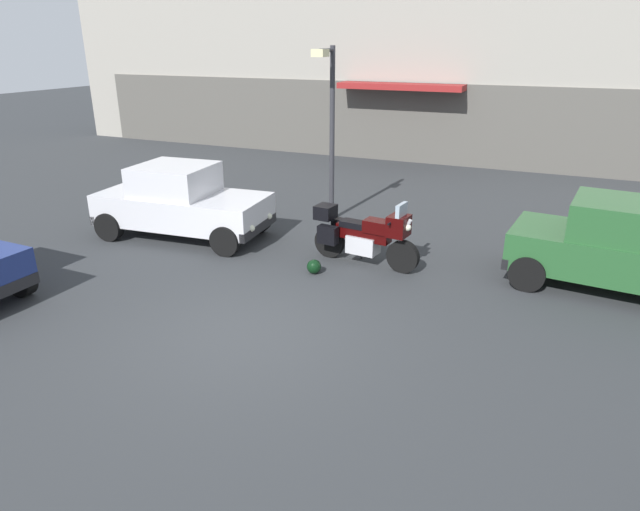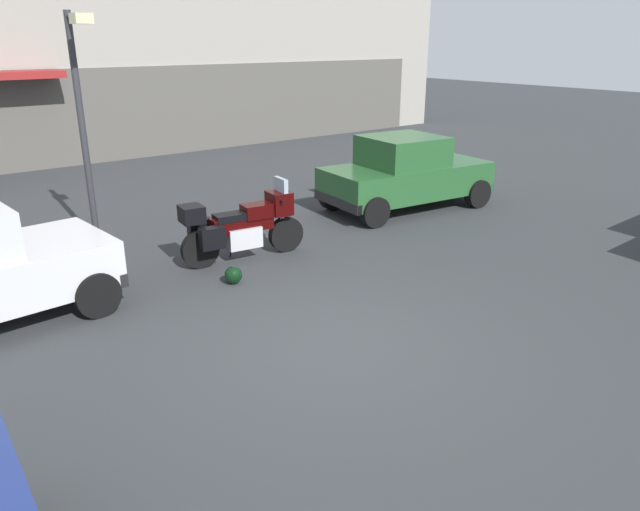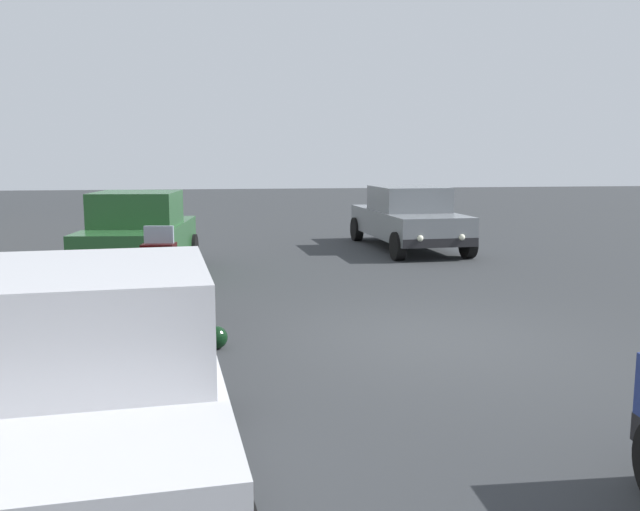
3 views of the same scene
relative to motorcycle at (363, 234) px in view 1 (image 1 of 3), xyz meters
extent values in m
plane|color=#2D3033|center=(-0.72, -3.48, -0.62)|extent=(80.00, 80.00, 0.00)
cube|color=gray|center=(-0.72, 11.39, 4.88)|extent=(32.50, 2.40, 11.00)
cube|color=#514E48|center=(-0.72, 10.17, 0.78)|extent=(29.25, 0.12, 2.80)
cube|color=maroon|center=(-2.14, 9.74, 2.08)|extent=(4.40, 1.10, 0.20)
cylinder|color=black|center=(0.85, -0.11, -0.30)|extent=(0.65, 0.22, 0.64)
cylinder|color=black|center=(-0.76, 0.09, -0.30)|extent=(0.65, 0.22, 0.64)
cylinder|color=#B7B7BC|center=(0.83, -0.10, 0.13)|extent=(0.33, 0.11, 0.68)
cube|color=#B7B7BC|center=(0.00, 0.00, -0.20)|extent=(0.64, 0.47, 0.36)
cube|color=black|center=(0.00, 0.00, 0.04)|extent=(1.13, 0.41, 0.28)
cube|color=black|center=(0.30, -0.04, 0.22)|extent=(0.56, 0.40, 0.24)
cube|color=black|center=(-0.19, 0.02, 0.18)|extent=(0.59, 0.37, 0.12)
cube|color=black|center=(0.73, -0.09, 0.30)|extent=(0.41, 0.48, 0.40)
cube|color=#8C9EAD|center=(0.77, -0.10, 0.60)|extent=(0.13, 0.41, 0.28)
sphere|color=#EAEACC|center=(0.91, -0.11, 0.30)|extent=(0.14, 0.14, 0.14)
cylinder|color=black|center=(0.65, -0.08, 0.40)|extent=(0.12, 0.62, 0.04)
cylinder|color=#B7B7BC|center=(-0.57, 0.27, -0.32)|extent=(0.56, 0.16, 0.09)
cube|color=black|center=(-0.61, 0.35, -0.04)|extent=(0.42, 0.25, 0.36)
cube|color=black|center=(-0.67, -0.20, -0.04)|extent=(0.42, 0.25, 0.36)
cube|color=black|center=(-0.86, 0.10, 0.33)|extent=(0.41, 0.44, 0.28)
cylinder|color=black|center=(-0.12, 0.19, -0.47)|extent=(0.04, 0.13, 0.29)
sphere|color=black|center=(-0.68, -0.86, -0.48)|extent=(0.28, 0.28, 0.28)
cube|color=silver|center=(-4.27, -0.07, 0.04)|extent=(3.92, 1.95, 0.68)
cube|color=silver|center=(-4.42, -0.08, 0.70)|extent=(1.72, 1.64, 0.64)
cube|color=#8C9EAD|center=(-3.67, -0.02, 0.70)|extent=(0.18, 1.39, 0.54)
cube|color=#8C9EAD|center=(-5.17, -0.14, 0.70)|extent=(0.18, 1.39, 0.51)
cube|color=black|center=(-2.42, 0.09, -0.20)|extent=(0.26, 1.64, 0.20)
cube|color=black|center=(-6.11, -0.22, -0.20)|extent=(0.26, 1.64, 0.20)
cylinder|color=black|center=(-2.89, 0.83, -0.30)|extent=(0.66, 0.27, 0.64)
cylinder|color=black|center=(-2.76, -0.72, -0.30)|extent=(0.66, 0.27, 0.64)
cylinder|color=black|center=(-5.78, 0.59, -0.30)|extent=(0.66, 0.27, 0.64)
cylinder|color=black|center=(-5.65, -0.97, -0.30)|extent=(0.66, 0.27, 0.64)
sphere|color=silver|center=(-2.41, 0.54, -0.08)|extent=(0.14, 0.14, 0.14)
sphere|color=silver|center=(-2.34, -0.36, -0.08)|extent=(0.14, 0.14, 0.14)
cylinder|color=black|center=(-4.97, -3.81, -0.30)|extent=(0.65, 0.24, 0.64)
cube|color=#235128|center=(4.63, 0.61, 0.04)|extent=(3.95, 2.03, 0.68)
cube|color=#235128|center=(4.48, 0.63, 0.70)|extent=(1.75, 1.67, 0.64)
cube|color=#8C9EAD|center=(3.73, 0.70, 0.70)|extent=(0.21, 1.39, 0.51)
cube|color=black|center=(2.79, 0.80, -0.20)|extent=(0.29, 1.64, 0.20)
cylinder|color=black|center=(3.27, 1.54, -0.30)|extent=(0.66, 0.29, 0.64)
cylinder|color=black|center=(3.11, -0.01, -0.30)|extent=(0.66, 0.29, 0.64)
cylinder|color=#2D2D33|center=(-1.71, 2.47, 1.42)|extent=(0.12, 0.12, 4.09)
cylinder|color=#2D2D33|center=(-1.71, 2.12, 3.37)|extent=(0.08, 0.70, 0.08)
cube|color=beige|center=(-1.71, 1.77, 3.32)|extent=(0.28, 0.36, 0.16)
cylinder|color=#333338|center=(-5.57, 2.80, -0.22)|extent=(0.16, 0.16, 0.80)
sphere|color=#333338|center=(-5.57, 2.80, 0.18)|extent=(0.16, 0.16, 0.16)
camera|label=1|loc=(3.37, -9.80, 3.57)|focal=31.09mm
camera|label=2|loc=(-5.00, -8.64, 3.05)|focal=33.84mm
camera|label=3|loc=(-8.68, -0.93, 1.70)|focal=37.78mm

